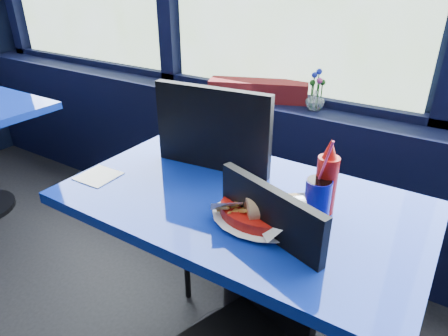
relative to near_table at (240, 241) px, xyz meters
The scene contains 10 objects.
window_sill 0.94m from the near_table, 109.03° to the left, with size 5.00×0.26×0.80m, color black.
near_table is the anchor object (origin of this frame).
chair_near_front 0.33m from the near_table, 49.59° to the right, with size 0.52×0.52×0.91m.
chair_near_back 0.33m from the near_table, 125.46° to the left, with size 0.53×0.54×1.06m.
planter_box 0.98m from the near_table, 115.21° to the left, with size 0.52×0.13×0.10m, color maroon.
flower_vase 0.91m from the near_table, 95.58° to the left, with size 0.10×0.10×0.20m.
food_basket 0.26m from the near_table, 37.66° to the right, with size 0.31×0.31×0.10m.
ketchup_bottle 0.40m from the near_table, 14.89° to the left, with size 0.07×0.07×0.25m.
soda_cup 0.35m from the near_table, ahead, with size 0.08×0.08×0.27m.
napkin 0.57m from the near_table, 163.16° to the right, with size 0.13×0.13×0.00m, color white.
Camera 1 is at (0.87, 1.00, 1.45)m, focal length 32.00 mm.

